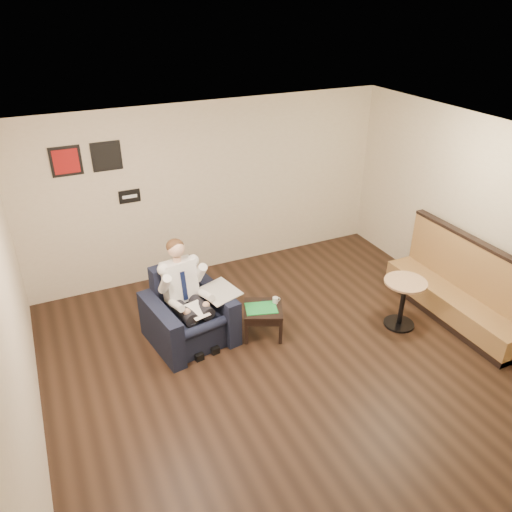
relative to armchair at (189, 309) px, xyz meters
name	(u,v)px	position (x,y,z in m)	size (l,w,h in m)	color
ground	(299,370)	(1.03, -1.19, -0.50)	(6.00, 6.00, 0.00)	black
wall_back	(211,189)	(1.03, 1.81, 0.90)	(6.00, 0.02, 2.80)	beige
wall_left	(16,346)	(-1.97, -1.19, 0.90)	(0.02, 6.00, 2.80)	beige
wall_right	(496,227)	(4.03, -1.19, 0.90)	(0.02, 6.00, 2.80)	beige
ceiling	(310,154)	(1.03, -1.19, 2.30)	(6.00, 6.00, 0.02)	white
seating_sign	(130,196)	(-0.27, 1.79, 1.00)	(0.32, 0.02, 0.20)	black
art_print_left	(66,161)	(-1.07, 1.79, 1.65)	(0.42, 0.03, 0.42)	#A21314
art_print_right	(107,156)	(-0.52, 1.79, 1.65)	(0.42, 0.03, 0.42)	black
armchair	(189,309)	(0.00, 0.00, 0.00)	(1.02, 1.02, 0.99)	black
seated_man	(193,302)	(0.02, -0.13, 0.18)	(0.65, 0.97, 1.36)	white
lap_papers	(197,310)	(0.04, -0.23, 0.11)	(0.23, 0.32, 0.01)	white
newspaper	(219,292)	(0.43, -0.04, 0.18)	(0.43, 0.54, 0.01)	silver
side_table	(263,320)	(0.95, -0.30, -0.28)	(0.52, 0.52, 0.42)	black
green_folder	(261,308)	(0.92, -0.31, -0.06)	(0.42, 0.30, 0.01)	green
coffee_mug	(275,300)	(1.16, -0.27, -0.03)	(0.08, 0.08, 0.09)	white
smartphone	(266,301)	(1.06, -0.18, -0.07)	(0.13, 0.07, 0.01)	black
banquette	(457,282)	(3.62, -1.10, 0.10)	(0.55, 2.32, 1.19)	olive
cafe_table	(402,303)	(2.81, -0.95, -0.13)	(0.59, 0.59, 0.73)	tan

